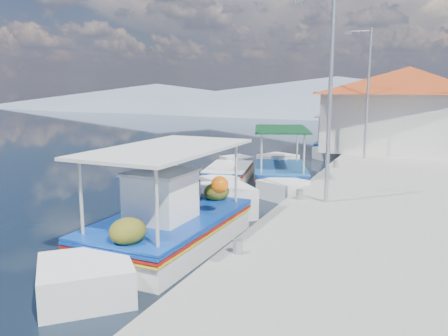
% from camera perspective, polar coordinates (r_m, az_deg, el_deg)
% --- Properties ---
extents(ground, '(160.00, 160.00, 0.00)m').
position_cam_1_polar(ground, '(13.95, -8.22, -6.17)').
color(ground, black).
rests_on(ground, ground).
extents(quay, '(5.00, 44.00, 0.50)m').
position_cam_1_polar(quay, '(17.74, 19.22, -2.26)').
color(quay, '#98968F').
rests_on(quay, ground).
extents(bollards, '(0.20, 17.20, 0.30)m').
position_cam_1_polar(bollards, '(17.22, 12.11, -0.92)').
color(bollards, '#A5A8AD').
rests_on(bollards, quay).
extents(main_caique, '(2.53, 8.38, 2.76)m').
position_cam_1_polar(main_caique, '(11.36, -6.64, -7.16)').
color(main_caique, white).
rests_on(main_caique, ground).
extents(caique_green_canopy, '(3.41, 6.31, 2.50)m').
position_cam_1_polar(caique_green_canopy, '(18.54, 7.17, -0.85)').
color(caique_green_canopy, white).
rests_on(caique_green_canopy, ground).
extents(caique_blue_hull, '(2.40, 5.37, 0.98)m').
position_cam_1_polar(caique_blue_hull, '(18.92, 0.71, -0.88)').
color(caique_blue_hull, white).
rests_on(caique_blue_hull, ground).
extents(caique_far, '(2.30, 7.03, 2.47)m').
position_cam_1_polar(caique_far, '(27.66, 13.85, 2.76)').
color(caique_far, white).
rests_on(caique_far, ground).
extents(harbor_building, '(10.49, 10.49, 4.40)m').
position_cam_1_polar(harbor_building, '(26.36, 21.85, 7.04)').
color(harbor_building, silver).
rests_on(harbor_building, quay).
extents(lamp_post_near, '(1.21, 0.14, 6.00)m').
position_cam_1_polar(lamp_post_near, '(13.58, 12.73, 9.73)').
color(lamp_post_near, '#A5A8AD').
rests_on(lamp_post_near, quay).
extents(lamp_post_far, '(1.21, 0.14, 6.00)m').
position_cam_1_polar(lamp_post_far, '(22.47, 17.27, 9.63)').
color(lamp_post_far, '#A5A8AD').
rests_on(lamp_post_far, quay).
extents(mountain_ridge, '(171.40, 96.00, 5.50)m').
position_cam_1_polar(mountain_ridge, '(67.35, 23.48, 7.81)').
color(mountain_ridge, gray).
rests_on(mountain_ridge, ground).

